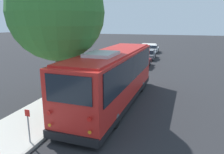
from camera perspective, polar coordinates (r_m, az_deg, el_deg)
The scene contains 10 objects.
ground_plane at distance 13.42m, azimuth -0.96°, elevation -7.59°, with size 160.00×160.00×0.00m, color #28282B.
sidewalk_slab at distance 14.57m, azimuth -12.40°, elevation -5.83°, with size 80.00×3.01×0.15m, color beige.
curb_strip at distance 13.89m, azimuth -6.70°, elevation -6.59°, with size 80.00×0.14×0.15m, color #AAA69D.
shuttle_bus at distance 13.21m, azimuth 0.40°, elevation 0.55°, with size 10.84×2.90×3.47m.
parked_sedan_maroon at distance 24.96m, azimuth 7.38°, elevation 3.92°, with size 4.48×2.03×1.27m.
parked_sedan_gray at distance 30.89m, azimuth 9.56°, elevation 5.80°, with size 4.65×1.77×1.28m.
parked_sedan_white at distance 37.55m, azimuth 10.55°, elevation 7.21°, with size 4.18×1.81×1.28m.
street_tree at distance 12.78m, azimuth -14.03°, elevation 17.53°, with size 5.21×5.21×8.70m.
sign_post_near at distance 9.69m, azimuth -20.98°, elevation -11.77°, with size 0.06×0.22×1.43m.
sign_post_far at distance 10.58m, azimuth -16.82°, elevation -8.87°, with size 0.06×0.22×1.53m.
Camera 1 is at (-11.84, -3.92, 4.97)m, focal length 35.00 mm.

